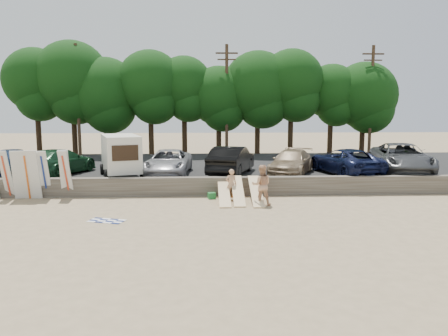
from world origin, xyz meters
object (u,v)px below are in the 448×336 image
at_px(beachgoer_b, 261,185).
at_px(cooler, 212,196).
at_px(car_4, 291,162).
at_px(car_1, 59,162).
at_px(car_2, 169,162).
at_px(box_trailer, 121,153).
at_px(car_6, 401,158).
at_px(car_3, 231,160).
at_px(car_5, 345,161).
at_px(car_0, 8,161).
at_px(beachgoer_a, 231,184).

height_order(beachgoer_b, cooler, beachgoer_b).
bearing_deg(car_4, car_1, -159.53).
bearing_deg(car_2, box_trailer, -164.30).
height_order(box_trailer, car_6, box_trailer).
relative_size(car_3, car_5, 0.93).
height_order(car_0, car_2, car_0).
xyz_separation_m(car_2, car_3, (3.76, -0.13, 0.11)).
bearing_deg(car_5, beachgoer_b, 28.97).
relative_size(car_3, car_6, 0.80).
relative_size(car_0, car_4, 0.92).
height_order(car_0, beachgoer_b, car_0).
xyz_separation_m(car_6, beachgoer_a, (-10.73, -4.11, -0.81)).
xyz_separation_m(car_4, car_6, (6.91, 0.43, 0.17)).
distance_m(car_2, car_3, 3.77).
xyz_separation_m(box_trailer, beachgoer_a, (6.21, -3.42, -1.25)).
bearing_deg(car_5, car_4, -11.80).
relative_size(car_1, beachgoer_a, 3.38).
xyz_separation_m(car_4, beachgoer_a, (-3.82, -3.68, -0.64)).
bearing_deg(box_trailer, car_0, 153.54).
distance_m(car_4, car_6, 6.92).
height_order(car_0, car_3, car_3).
bearing_deg(car_5, cooler, 10.97).
bearing_deg(car_0, beachgoer_a, -23.64).
height_order(car_3, car_4, car_3).
distance_m(car_1, beachgoer_b, 12.75).
relative_size(car_6, beachgoer_b, 3.28).
bearing_deg(car_6, car_0, -169.52).
distance_m(car_0, car_4, 16.98).
bearing_deg(car_4, beachgoer_b, -92.75).
height_order(box_trailer, car_1, box_trailer).
height_order(car_3, cooler, car_3).
height_order(car_1, car_6, car_6).
bearing_deg(car_2, cooler, -53.53).
bearing_deg(car_5, car_3, -14.02).
xyz_separation_m(car_0, car_5, (20.26, -0.73, -0.02)).
distance_m(car_1, car_4, 13.86).
distance_m(car_0, car_2, 9.64).
bearing_deg(beachgoer_a, beachgoer_b, 131.33).
distance_m(car_4, beachgoer_a, 5.34).
xyz_separation_m(car_5, beachgoer_b, (-5.74, -5.13, -0.48)).
bearing_deg(beachgoer_a, box_trailer, -32.35).
bearing_deg(car_1, car_0, 15.42).
bearing_deg(beachgoer_a, car_3, -97.17).
bearing_deg(box_trailer, car_4, -16.40).
bearing_deg(car_3, car_5, -163.82).
relative_size(box_trailer, car_3, 0.81).
bearing_deg(car_6, car_4, -165.08).
relative_size(box_trailer, car_1, 0.78).
bearing_deg(car_4, car_5, 24.00).
relative_size(car_6, cooler, 16.92).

